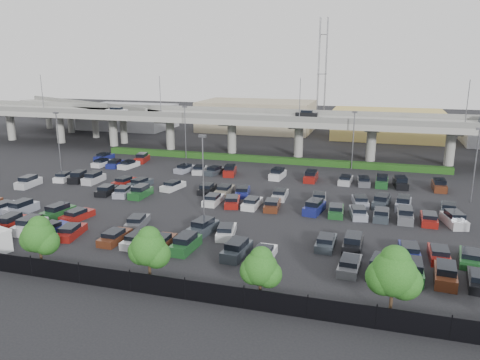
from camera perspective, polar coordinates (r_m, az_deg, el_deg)
name	(u,v)px	position (r m, az deg, el deg)	size (l,w,h in m)	color
ground	(224,199)	(66.00, -1.93, -2.28)	(280.00, 280.00, 0.00)	black
overpass	(274,121)	(94.88, 4.12, 7.17)	(150.00, 13.00, 15.80)	gray
on_ramp	(83,109)	(126.35, -18.58, 8.25)	(50.93, 30.13, 8.80)	gray
hedge	(266,159)	(89.18, 3.17, 2.53)	(66.00, 1.60, 1.10)	#163810
fence	(119,280)	(41.91, -14.51, -11.70)	(70.00, 0.10, 2.00)	black
tree_row	(134,246)	(41.64, -12.79, -7.82)	(65.07, 3.66, 5.94)	#332316
parked_cars	(218,202)	(62.24, -2.64, -2.73)	(63.15, 41.68, 1.67)	gray
light_poles	(201,151)	(67.70, -4.75, 3.55)	(66.90, 48.38, 10.30)	#535359
distant_buildings	(347,121)	(122.88, 12.94, 7.02)	(138.00, 24.00, 9.00)	gray
comm_tower	(322,72)	(134.88, 9.98, 12.87)	(2.40, 2.40, 30.00)	#535359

